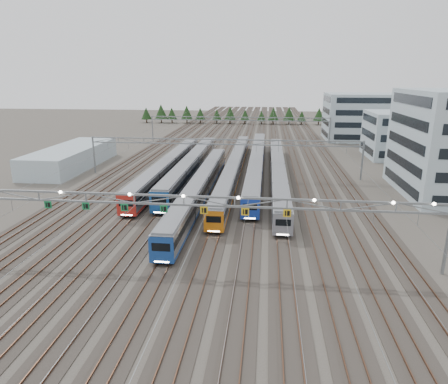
# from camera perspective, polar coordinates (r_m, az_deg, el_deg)

# --- Properties ---
(ground) EXTENTS (400.00, 400.00, 0.00)m
(ground) POSITION_cam_1_polar(r_m,az_deg,el_deg) (46.60, -5.51, -9.81)
(ground) COLOR #47423A
(ground) RESTS_ON ground
(track_bed) EXTENTS (54.00, 260.00, 5.42)m
(track_bed) POSITION_cam_1_polar(r_m,az_deg,el_deg) (142.45, 2.58, 8.70)
(track_bed) COLOR #2D2823
(track_bed) RESTS_ON ground
(train_a) EXTENTS (2.93, 52.97, 3.82)m
(train_a) POSITION_cam_1_polar(r_m,az_deg,el_deg) (84.17, -7.82, 3.65)
(train_a) COLOR black
(train_a) RESTS_ON ground
(train_b) EXTENTS (3.05, 52.17, 3.97)m
(train_b) POSITION_cam_1_polar(r_m,az_deg,el_deg) (84.32, -4.66, 3.82)
(train_b) COLOR black
(train_b) RESTS_ON ground
(train_c) EXTENTS (2.84, 52.85, 3.70)m
(train_c) POSITION_cam_1_polar(r_m,az_deg,el_deg) (68.70, -3.36, 0.82)
(train_c) COLOR black
(train_c) RESTS_ON ground
(train_d) EXTENTS (2.69, 65.44, 3.50)m
(train_d) POSITION_cam_1_polar(r_m,az_deg,el_deg) (83.44, 1.48, 3.57)
(train_d) COLOR black
(train_d) RESTS_ON ground
(train_e) EXTENTS (2.79, 65.08, 3.63)m
(train_e) POSITION_cam_1_polar(r_m,az_deg,el_deg) (88.26, 4.68, 4.28)
(train_e) COLOR black
(train_e) RESTS_ON ground
(train_f) EXTENTS (2.68, 61.50, 3.48)m
(train_f) POSITION_cam_1_polar(r_m,az_deg,el_deg) (81.12, 7.71, 3.05)
(train_f) COLOR black
(train_f) RESTS_ON ground
(gantry_near) EXTENTS (56.36, 0.61, 8.08)m
(gantry_near) POSITION_cam_1_polar(r_m,az_deg,el_deg) (43.84, -5.85, -1.53)
(gantry_near) COLOR gray
(gantry_near) RESTS_ON ground
(gantry_mid) EXTENTS (56.36, 0.36, 8.00)m
(gantry_mid) POSITION_cam_1_polar(r_m,az_deg,el_deg) (82.59, -0.08, 6.55)
(gantry_mid) COLOR gray
(gantry_mid) RESTS_ON ground
(gantry_far) EXTENTS (56.36, 0.36, 8.00)m
(gantry_far) POSITION_cam_1_polar(r_m,az_deg,el_deg) (126.99, 2.17, 10.00)
(gantry_far) COLOR gray
(gantry_far) RESTS_ON ground
(depot_bldg_mid) EXTENTS (14.00, 16.00, 11.53)m
(depot_bldg_mid) POSITION_cam_1_polar(r_m,az_deg,el_deg) (111.97, 23.39, 7.50)
(depot_bldg_mid) COLOR #A8C0C8
(depot_bldg_mid) RESTS_ON ground
(depot_bldg_north) EXTENTS (22.00, 18.00, 14.78)m
(depot_bldg_north) POSITION_cam_1_polar(r_m,az_deg,el_deg) (139.23, 18.88, 10.13)
(depot_bldg_north) COLOR #A8C0C8
(depot_bldg_north) RESTS_ON ground
(west_shed) EXTENTS (10.00, 30.00, 4.58)m
(west_shed) POSITION_cam_1_polar(r_m,az_deg,el_deg) (98.85, -20.95, 4.68)
(west_shed) COLOR #A8C0C8
(west_shed) RESTS_ON ground
(treeline) EXTENTS (87.50, 5.60, 7.02)m
(treeline) POSITION_cam_1_polar(r_m,az_deg,el_deg) (176.22, 1.98, 11.09)
(treeline) COLOR #332114
(treeline) RESTS_ON ground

